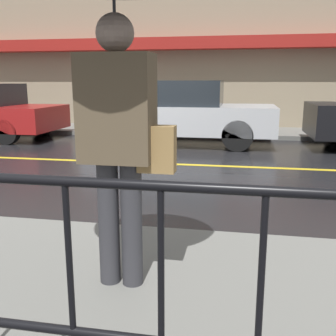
% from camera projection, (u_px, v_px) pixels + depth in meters
% --- Properties ---
extents(ground_plane, '(80.00, 80.00, 0.00)m').
position_uv_depth(ground_plane, '(127.00, 162.00, 7.37)').
color(ground_plane, black).
extents(sidewalk_far, '(28.00, 2.06, 0.11)m').
position_uv_depth(sidewalk_far, '(169.00, 131.00, 11.66)').
color(sidewalk_far, slate).
rests_on(sidewalk_far, ground_plane).
extents(lane_marking, '(25.20, 0.12, 0.01)m').
position_uv_depth(lane_marking, '(127.00, 162.00, 7.37)').
color(lane_marking, gold).
rests_on(lane_marking, ground_plane).
extents(building_storefront, '(28.00, 0.85, 5.15)m').
position_uv_depth(building_storefront, '(176.00, 46.00, 12.21)').
color(building_storefront, gray).
rests_on(building_storefront, ground_plane).
extents(pedestrian, '(1.18, 1.18, 2.23)m').
position_uv_depth(pedestrian, '(115.00, 10.00, 2.37)').
color(pedestrian, '#333338').
rests_on(pedestrian, sidewalk_near).
extents(car_silver, '(4.46, 1.81, 1.51)m').
position_uv_depth(car_silver, '(178.00, 112.00, 9.43)').
color(car_silver, '#B2B5BA').
rests_on(car_silver, ground_plane).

